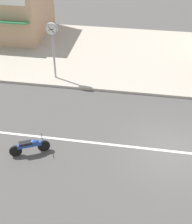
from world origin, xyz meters
name	(u,v)px	position (x,y,z in m)	size (l,w,h in m)	color
ground_plane	(172,151)	(0.00, 0.00, 0.00)	(160.00, 160.00, 0.00)	#4C4947
lane_centre_stripe	(172,151)	(0.00, 0.00, 0.00)	(50.40, 0.14, 0.01)	silver
kerb_strip	(168,58)	(0.00, 9.58, 0.07)	(68.00, 10.00, 0.15)	#ADA393
motorcycle_1	(30,146)	(-6.33, -1.15, 0.42)	(1.69, 0.94, 0.80)	black
street_clock	(52,37)	(-7.00, 5.51, 2.78)	(0.69, 0.22, 3.48)	#9E9EA3
shopfront_far_kios	(14,9)	(-12.00, 12.01, 2.10)	(4.99, 6.20, 3.88)	tan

